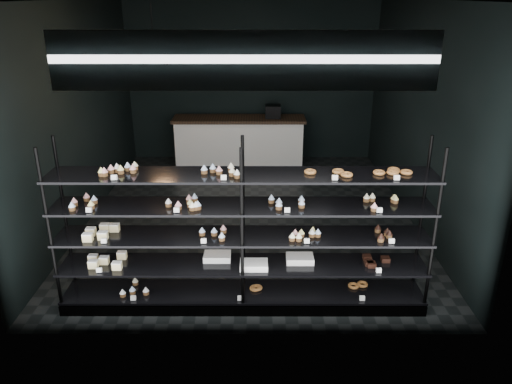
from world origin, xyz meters
TOP-DOWN VIEW (x-y plane):
  - room at (0.00, 0.00)m, footprint 5.01×6.01m
  - display_shelf at (-0.06, -2.45)m, footprint 4.00×0.50m
  - signage at (0.00, -2.93)m, footprint 3.30×0.05m
  - pendant_lamp at (-1.16, -0.92)m, footprint 0.36×0.36m
  - service_counter at (-0.24, 2.50)m, footprint 2.63×0.65m

SIDE VIEW (x-z plane):
  - service_counter at x=-0.24m, z-range -0.11..1.12m
  - display_shelf at x=-0.06m, z-range -0.33..1.58m
  - room at x=0.00m, z-range 0.00..3.20m
  - pendant_lamp at x=-1.16m, z-range 2.00..2.90m
  - signage at x=0.00m, z-range 2.50..3.00m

